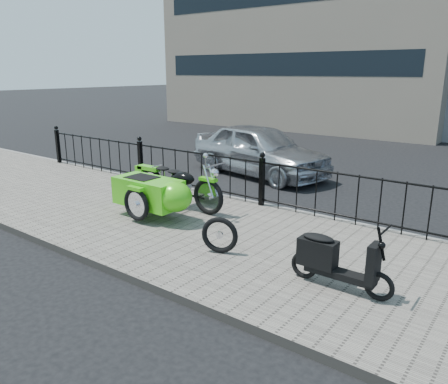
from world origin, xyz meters
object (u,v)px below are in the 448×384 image
Objects in this scene: motorcycle_sidecar at (161,192)px; sedan_car at (259,150)px; scooter at (333,260)px; spare_tire at (220,235)px.

motorcycle_sidecar is 0.56× the size of sedan_car.
spare_tire is at bearing -179.35° from scooter.
spare_tire is 0.14× the size of sedan_car.
sedan_car is at bearing 98.37° from motorcycle_sidecar.
motorcycle_sidecar is 3.70m from scooter.
motorcycle_sidecar is 1.72× the size of scooter.
sedan_car is at bearing 130.58° from scooter.
scooter is 0.33× the size of sedan_car.
motorcycle_sidecar is at bearing 160.02° from spare_tire.
motorcycle_sidecar reaches higher than spare_tire.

